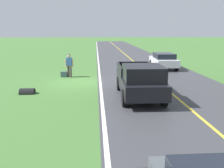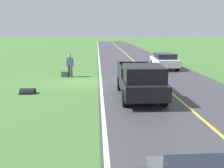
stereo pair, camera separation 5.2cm
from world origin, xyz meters
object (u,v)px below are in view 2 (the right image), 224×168
object	(u,v)px
suitcase_carried	(65,74)
sedan_near_oncoming	(164,60)
pickup_truck_passing	(140,80)
hitchhiker_walking	(70,64)

from	to	relation	value
suitcase_carried	sedan_near_oncoming	distance (m)	9.40
suitcase_carried	pickup_truck_passing	world-z (taller)	pickup_truck_passing
suitcase_carried	sedan_near_oncoming	xyz separation A→B (m)	(-8.56, -3.84, 0.55)
hitchhiker_walking	suitcase_carried	world-z (taller)	hitchhiker_walking
hitchhiker_walking	sedan_near_oncoming	size ratio (longest dim) A/B	0.39
hitchhiker_walking	suitcase_carried	distance (m)	0.88
hitchhiker_walking	pickup_truck_passing	bearing A→B (deg)	123.90
hitchhiker_walking	suitcase_carried	size ratio (longest dim) A/B	3.80
hitchhiker_walking	pickup_truck_passing	xyz separation A→B (m)	(-4.23, 6.30, -0.01)
hitchhiker_walking	suitcase_carried	bearing A→B (deg)	6.35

